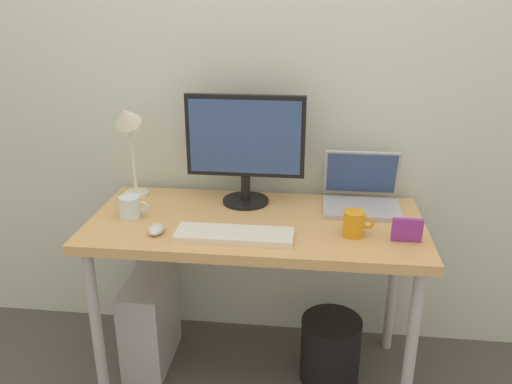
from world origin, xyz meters
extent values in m
plane|color=#4C4742|center=(0.00, 0.00, 0.00)|extent=(6.00, 6.00, 0.00)
cube|color=silver|center=(0.00, 0.37, 1.30)|extent=(4.40, 0.04, 2.60)
cube|color=tan|center=(0.00, 0.00, 0.73)|extent=(1.34, 0.62, 0.04)
cylinder|color=#B2B2B7|center=(-0.61, -0.25, 0.36)|extent=(0.04, 0.04, 0.71)
cylinder|color=#B2B2B7|center=(0.61, -0.25, 0.36)|extent=(0.04, 0.04, 0.71)
cylinder|color=#B2B2B7|center=(-0.61, 0.25, 0.36)|extent=(0.04, 0.04, 0.71)
cylinder|color=#B2B2B7|center=(0.61, 0.25, 0.36)|extent=(0.04, 0.04, 0.71)
cylinder|color=black|center=(-0.07, 0.18, 0.76)|extent=(0.20, 0.20, 0.01)
cylinder|color=black|center=(-0.07, 0.18, 0.82)|extent=(0.04, 0.04, 0.11)
cube|color=black|center=(-0.07, 0.18, 1.05)|extent=(0.50, 0.03, 0.35)
cube|color=#334C7F|center=(-0.07, 0.16, 1.05)|extent=(0.46, 0.01, 0.31)
cube|color=#B2B2B7|center=(0.43, 0.14, 0.76)|extent=(0.32, 0.22, 0.02)
cube|color=#B2B2B7|center=(0.43, 0.27, 0.88)|extent=(0.32, 0.06, 0.21)
cube|color=#334C7F|center=(0.43, 0.27, 0.88)|extent=(0.30, 0.04, 0.18)
cylinder|color=silver|center=(-0.57, 0.21, 0.76)|extent=(0.11, 0.11, 0.01)
cylinder|color=silver|center=(-0.57, 0.21, 0.93)|extent=(0.02, 0.02, 0.33)
cone|color=silver|center=(-0.57, 0.17, 1.12)|extent=(0.11, 0.14, 0.13)
cube|color=silver|center=(-0.06, -0.17, 0.77)|extent=(0.44, 0.14, 0.02)
ellipsoid|color=silver|center=(-0.36, -0.17, 0.77)|extent=(0.06, 0.09, 0.03)
cylinder|color=orange|center=(0.38, -0.10, 0.80)|extent=(0.08, 0.08, 0.10)
torus|color=orange|center=(0.43, -0.10, 0.81)|extent=(0.05, 0.01, 0.05)
cylinder|color=silver|center=(-0.51, -0.03, 0.80)|extent=(0.09, 0.09, 0.09)
torus|color=silver|center=(-0.46, -0.03, 0.80)|extent=(0.05, 0.01, 0.05)
cube|color=purple|center=(0.57, -0.13, 0.80)|extent=(0.11, 0.02, 0.09)
cube|color=#B2B2B7|center=(-0.49, 0.03, 0.21)|extent=(0.18, 0.36, 0.42)
cylinder|color=black|center=(0.33, 0.00, 0.15)|extent=(0.26, 0.26, 0.30)
camera|label=1|loc=(0.22, -1.90, 1.61)|focal=36.48mm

